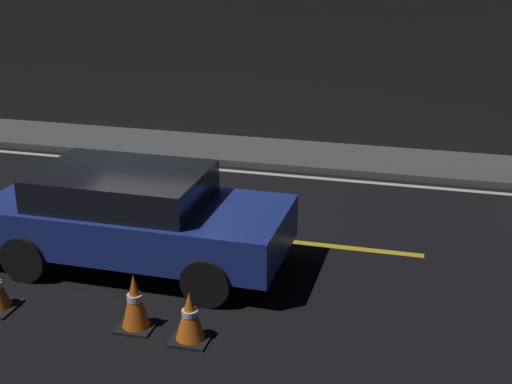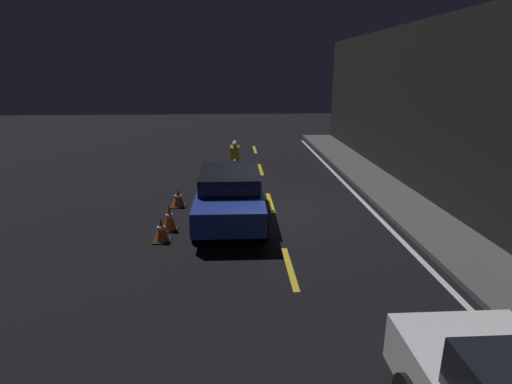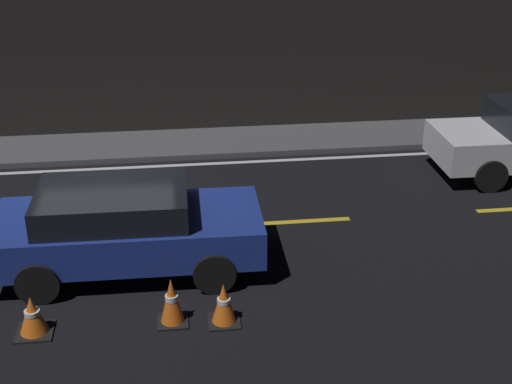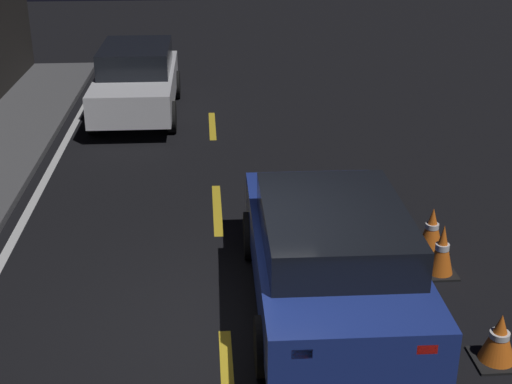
{
  "view_description": "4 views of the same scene",
  "coord_description": "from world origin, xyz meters",
  "px_view_note": "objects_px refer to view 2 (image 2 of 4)",
  "views": [
    {
      "loc": [
        4.48,
        -9.94,
        4.64
      ],
      "look_at": [
        2.04,
        -0.53,
        0.99
      ],
      "focal_mm": 50.0,
      "sensor_mm": 36.0,
      "label": 1
    },
    {
      "loc": [
        11.32,
        -1.21,
        4.18
      ],
      "look_at": [
        0.82,
        -0.58,
        0.93
      ],
      "focal_mm": 28.0,
      "sensor_mm": 36.0,
      "label": 2
    },
    {
      "loc": [
        1.26,
        -11.63,
        5.98
      ],
      "look_at": [
        2.72,
        -0.12,
        0.71
      ],
      "focal_mm": 50.0,
      "sensor_mm": 36.0,
      "label": 3
    },
    {
      "loc": [
        -7.08,
        0.16,
        4.76
      ],
      "look_at": [
        2.31,
        -0.54,
        0.79
      ],
      "focal_mm": 50.0,
      "sensor_mm": 36.0,
      "label": 4
    }
  ],
  "objects_px": {
    "traffic_cone_near": "(178,198)",
    "traffic_cone_mid": "(169,218)",
    "sedan_blue": "(230,194)",
    "traffic_cone_far": "(161,230)",
    "motorcycle": "(235,159)"
  },
  "relations": [
    {
      "from": "sedan_blue",
      "to": "traffic_cone_mid",
      "type": "height_order",
      "value": "sedan_blue"
    },
    {
      "from": "motorcycle",
      "to": "traffic_cone_far",
      "type": "distance_m",
      "value": 7.05
    },
    {
      "from": "traffic_cone_near",
      "to": "traffic_cone_far",
      "type": "height_order",
      "value": "traffic_cone_far"
    },
    {
      "from": "sedan_blue",
      "to": "traffic_cone_near",
      "type": "relative_size",
      "value": 7.24
    },
    {
      "from": "sedan_blue",
      "to": "traffic_cone_mid",
      "type": "relative_size",
      "value": 5.92
    },
    {
      "from": "sedan_blue",
      "to": "traffic_cone_far",
      "type": "bearing_deg",
      "value": -49.56
    },
    {
      "from": "motorcycle",
      "to": "traffic_cone_near",
      "type": "relative_size",
      "value": 3.8
    },
    {
      "from": "motorcycle",
      "to": "traffic_cone_mid",
      "type": "distance_m",
      "value": 6.32
    },
    {
      "from": "traffic_cone_near",
      "to": "traffic_cone_mid",
      "type": "relative_size",
      "value": 0.82
    },
    {
      "from": "motorcycle",
      "to": "traffic_cone_mid",
      "type": "height_order",
      "value": "motorcycle"
    },
    {
      "from": "sedan_blue",
      "to": "traffic_cone_far",
      "type": "distance_m",
      "value": 2.3
    },
    {
      "from": "sedan_blue",
      "to": "traffic_cone_near",
      "type": "height_order",
      "value": "sedan_blue"
    },
    {
      "from": "sedan_blue",
      "to": "traffic_cone_near",
      "type": "distance_m",
      "value": 2.13
    },
    {
      "from": "traffic_cone_near",
      "to": "sedan_blue",
      "type": "bearing_deg",
      "value": 53.26
    },
    {
      "from": "traffic_cone_near",
      "to": "traffic_cone_far",
      "type": "xyz_separation_m",
      "value": [
        2.68,
        -0.08,
        0.02
      ]
    }
  ]
}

